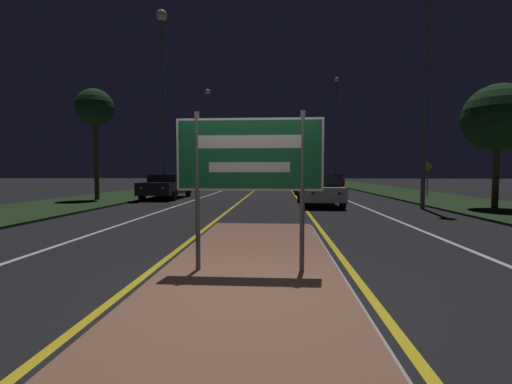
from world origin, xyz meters
TOP-DOWN VIEW (x-y plane):
  - ground_plane at (0.00, 0.00)m, footprint 160.00×160.00m
  - median_island at (0.00, 0.65)m, footprint 2.74×9.33m
  - verge_left at (-9.50, 20.00)m, footprint 5.00×100.00m
  - verge_right at (9.50, 20.00)m, footprint 5.00×100.00m
  - centre_line_yellow_left at (-1.56, 25.00)m, footprint 0.12×70.00m
  - centre_line_yellow_right at (1.56, 25.00)m, footprint 0.12×70.00m
  - lane_line_white_left at (-4.20, 25.00)m, footprint 0.12×70.00m
  - lane_line_white_right at (4.20, 25.00)m, footprint 0.12×70.00m
  - edge_line_white_left at (-7.20, 25.00)m, footprint 0.10×70.00m
  - edge_line_white_right at (7.20, 25.00)m, footprint 0.10×70.00m
  - highway_sign at (0.00, 0.64)m, footprint 2.12×0.07m
  - streetlight_left_near at (-6.31, 15.56)m, footprint 0.62×0.62m
  - streetlight_left_far at (-6.23, 28.07)m, footprint 0.49×0.49m
  - streetlight_right_near at (6.49, 10.45)m, footprint 0.56×0.56m
  - streetlight_right_far at (6.40, 31.81)m, footprint 0.46×0.46m
  - car_receding_0 at (2.34, 11.75)m, footprint 1.87×4.63m
  - car_receding_1 at (2.53, 20.65)m, footprint 1.91×4.36m
  - car_receding_2 at (5.92, 31.22)m, footprint 1.95×4.82m
  - car_receding_3 at (2.33, 43.70)m, footprint 1.97×4.06m
  - car_approaching_0 at (-6.08, 15.35)m, footprint 1.97×4.83m
  - warning_sign at (9.93, 18.12)m, footprint 0.60×0.06m
  - roadside_palm_left at (-9.26, 13.41)m, footprint 1.94×1.94m
  - roadside_palm_right at (9.14, 10.01)m, footprint 2.66×2.66m

SIDE VIEW (x-z plane):
  - ground_plane at x=0.00m, z-range 0.00..0.00m
  - centre_line_yellow_left at x=-1.56m, z-range 0.00..0.01m
  - centre_line_yellow_right at x=1.56m, z-range 0.00..0.01m
  - lane_line_white_left at x=-4.20m, z-range 0.00..0.01m
  - lane_line_white_right at x=4.20m, z-range 0.00..0.01m
  - edge_line_white_left at x=-7.20m, z-range 0.00..0.01m
  - edge_line_white_right at x=7.20m, z-range 0.00..0.01m
  - verge_left at x=-9.50m, z-range 0.00..0.08m
  - verge_right at x=9.50m, z-range 0.00..0.08m
  - median_island at x=0.00m, z-range -0.01..0.09m
  - car_receding_2 at x=5.92m, z-range 0.06..1.37m
  - car_receding_0 at x=2.34m, z-range 0.04..1.41m
  - car_receding_3 at x=2.33m, z-range 0.04..1.44m
  - car_approaching_0 at x=-6.08m, z-range 0.05..1.46m
  - car_receding_1 at x=2.53m, z-range 0.03..1.57m
  - warning_sign at x=9.93m, z-range 0.30..2.42m
  - highway_sign at x=0.00m, z-range 0.55..2.87m
  - roadside_palm_right at x=9.14m, z-range 1.21..6.16m
  - roadside_palm_left at x=-9.26m, z-range 1.95..7.80m
  - streetlight_left_far at x=-6.23m, z-range 1.14..10.51m
  - streetlight_right_far at x=6.40m, z-range 1.01..12.28m
  - streetlight_right_near at x=6.49m, z-range 1.62..12.08m
  - streetlight_left_near at x=-6.31m, z-range 2.00..12.89m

